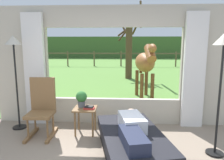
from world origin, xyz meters
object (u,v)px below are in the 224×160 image
book_stack (89,108)px  horse (145,63)px  floor_lamp_left (14,54)px  side_table (85,113)px  reclining_person (132,127)px  floor_lamp_right (223,58)px  pasture_tree (129,46)px  recliner_sofa (132,144)px  potted_plant (81,98)px  rocking_chair (42,107)px

book_stack → horse: bearing=64.4°
book_stack → floor_lamp_left: size_ratio=0.11×
side_table → reclining_person: bearing=-46.3°
floor_lamp_right → pasture_tree: size_ratio=0.54×
reclining_person → book_stack: bearing=120.1°
recliner_sofa → horse: (0.52, 3.56, 0.94)m
side_table → book_stack: (0.09, -0.06, 0.12)m
book_stack → floor_lamp_left: (-1.53, 0.25, 1.01)m
reclining_person → potted_plant: 1.40m
reclining_person → book_stack: size_ratio=6.99×
recliner_sofa → floor_lamp_left: (-2.33, 1.06, 1.33)m
potted_plant → book_stack: (0.17, -0.12, -0.16)m
rocking_chair → horse: size_ratio=0.62×
reclining_person → pasture_tree: size_ratio=0.40×
recliner_sofa → side_table: 1.27m
reclining_person → floor_lamp_left: 2.78m
rocking_chair → reclining_person: bearing=-28.0°
rocking_chair → recliner_sofa: bearing=-26.7°
rocking_chair → horse: (2.23, 2.78, 0.61)m
recliner_sofa → floor_lamp_right: 1.91m
side_table → horse: size_ratio=0.29×
reclining_person → horse: 3.70m
recliner_sofa → book_stack: book_stack is taller
rocking_chair → horse: 3.62m
potted_plant → book_stack: potted_plant is taller
floor_lamp_left → reclining_person: bearing=-25.5°
recliner_sofa → potted_plant: bearing=123.3°
recliner_sofa → floor_lamp_left: floor_lamp_left is taller
recliner_sofa → book_stack: size_ratio=9.08×
side_table → floor_lamp_right: bearing=-17.4°
pasture_tree → reclining_person: bearing=-90.7°
side_table → book_stack: size_ratio=2.54×
recliner_sofa → horse: size_ratio=1.02×
rocking_chair → floor_lamp_right: size_ratio=0.58×
floor_lamp_right → horse: (-0.83, 3.38, -0.40)m
pasture_tree → rocking_chair: bearing=-105.1°
rocking_chair → floor_lamp_right: bearing=-13.3°
reclining_person → side_table: (-0.89, 0.93, -0.10)m
horse → pasture_tree: bearing=-90.5°
reclining_person → pasture_tree: (0.09, 7.53, 1.08)m
reclining_person → side_table: bearing=121.1°
rocking_chair → pasture_tree: (1.81, 6.70, 1.06)m
book_stack → floor_lamp_left: bearing=170.8°
floor_lamp_right → pasture_tree: bearing=99.8°
potted_plant → pasture_tree: bearing=80.8°
side_table → horse: horse is taller
side_table → recliner_sofa: bearing=-44.8°
horse → recliner_sofa: bearing=75.0°
rocking_chair → pasture_tree: bearing=72.7°
rocking_chair → book_stack: 0.92m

